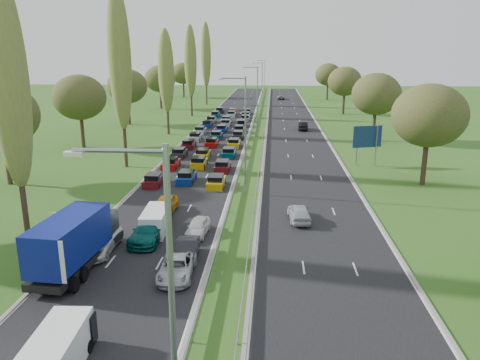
# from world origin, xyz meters

# --- Properties ---
(ground) EXTENTS (260.00, 260.00, 0.00)m
(ground) POSITION_xyz_m (4.50, 80.00, 0.00)
(ground) COLOR #2D5219
(ground) RESTS_ON ground
(near_carriageway) EXTENTS (10.50, 215.00, 0.04)m
(near_carriageway) POSITION_xyz_m (-2.25, 82.50, 0.00)
(near_carriageway) COLOR black
(near_carriageway) RESTS_ON ground
(far_carriageway) EXTENTS (10.50, 215.00, 0.04)m
(far_carriageway) POSITION_xyz_m (11.25, 82.50, 0.00)
(far_carriageway) COLOR black
(far_carriageway) RESTS_ON ground
(central_reservation) EXTENTS (2.36, 215.00, 0.32)m
(central_reservation) POSITION_xyz_m (4.50, 82.50, 0.55)
(central_reservation) COLOR gray
(central_reservation) RESTS_ON ground
(lamp_columns) EXTENTS (0.18, 140.18, 12.00)m
(lamp_columns) POSITION_xyz_m (4.50, 78.00, 6.00)
(lamp_columns) COLOR gray
(lamp_columns) RESTS_ON ground
(poplar_row) EXTENTS (2.80, 127.80, 22.44)m
(poplar_row) POSITION_xyz_m (-11.50, 68.17, 12.39)
(poplar_row) COLOR #2D2116
(poplar_row) RESTS_ON ground
(woodland_left) EXTENTS (8.00, 166.00, 11.10)m
(woodland_left) POSITION_xyz_m (-22.00, 62.63, 7.68)
(woodland_left) COLOR #2D2116
(woodland_left) RESTS_ON ground
(woodland_right) EXTENTS (8.00, 153.00, 11.10)m
(woodland_right) POSITION_xyz_m (24.00, 66.67, 7.68)
(woodland_right) COLOR #2D2116
(woodland_right) RESTS_ON ground
(traffic_queue_fill) EXTENTS (9.00, 68.57, 0.80)m
(traffic_queue_fill) POSITION_xyz_m (-2.25, 77.72, 0.44)
(traffic_queue_fill) COLOR #590F14
(traffic_queue_fill) RESTS_ON ground
(near_car_2) EXTENTS (2.66, 5.57, 1.53)m
(near_car_2) POSITION_xyz_m (-5.50, 27.62, 0.79)
(near_car_2) COLOR silver
(near_car_2) RESTS_ON near_carriageway
(near_car_7) EXTENTS (2.38, 5.53, 1.59)m
(near_car_7) POSITION_xyz_m (-2.30, 30.08, 0.81)
(near_car_7) COLOR #05514F
(near_car_7) RESTS_ON near_carriageway
(near_car_8) EXTENTS (1.89, 4.52, 1.53)m
(near_car_8) POSITION_xyz_m (-2.46, 36.50, 0.78)
(near_car_8) COLOR #B77B0C
(near_car_8) RESTS_ON near_carriageway
(near_car_9) EXTENTS (1.68, 4.34, 1.41)m
(near_car_9) POSITION_xyz_m (1.30, 26.60, 0.72)
(near_car_9) COLOR black
(near_car_9) RESTS_ON near_carriageway
(near_car_10) EXTENTS (2.29, 4.74, 1.30)m
(near_car_10) POSITION_xyz_m (1.13, 24.10, 0.67)
(near_car_10) COLOR #A2A4AB
(near_car_10) RESTS_ON near_carriageway
(near_car_12) EXTENTS (1.83, 3.92, 1.30)m
(near_car_12) POSITION_xyz_m (1.35, 31.51, 0.67)
(near_car_12) COLOR silver
(near_car_12) RESTS_ON near_carriageway
(far_car_0) EXTENTS (2.05, 4.46, 1.48)m
(far_car_0) POSITION_xyz_m (9.66, 35.31, 0.76)
(far_car_0) COLOR #AEB2B8
(far_car_0) RESTS_ON far_carriageway
(far_car_1) EXTENTS (1.73, 4.81, 1.58)m
(far_car_1) POSITION_xyz_m (12.95, 85.32, 0.81)
(far_car_1) COLOR black
(far_car_1) RESTS_ON far_carriageway
(far_car_2) EXTENTS (2.47, 5.01, 1.37)m
(far_car_2) POSITION_xyz_m (9.65, 145.19, 0.70)
(far_car_2) COLOR gray
(far_car_2) RESTS_ON far_carriageway
(blue_lorry) EXTENTS (2.60, 9.35, 3.95)m
(blue_lorry) POSITION_xyz_m (-5.83, 24.92, 2.04)
(blue_lorry) COLOR black
(blue_lorry) RESTS_ON near_carriageway
(white_van_front) EXTENTS (1.95, 4.98, 2.00)m
(white_van_front) POSITION_xyz_m (-2.40, 14.48, 1.03)
(white_van_front) COLOR white
(white_van_front) RESTS_ON near_carriageway
(white_van_rear) EXTENTS (1.83, 4.66, 1.87)m
(white_van_rear) POSITION_xyz_m (-2.19, 32.11, 0.96)
(white_van_rear) COLOR white
(white_van_rear) RESTS_ON near_carriageway
(info_sign) EXTENTS (1.45, 0.60, 2.10)m
(info_sign) POSITION_xyz_m (-9.40, 30.19, 1.37)
(info_sign) COLOR gray
(info_sign) RESTS_ON ground
(direction_sign) EXTENTS (3.85, 1.28, 5.20)m
(direction_sign) POSITION_xyz_m (19.40, 56.84, 3.57)
(direction_sign) COLOR gray
(direction_sign) RESTS_ON ground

